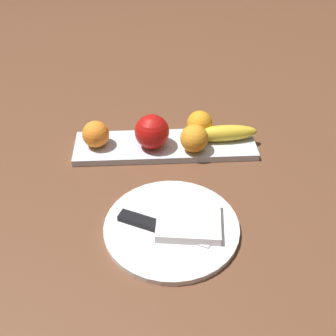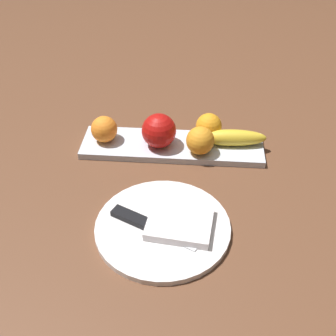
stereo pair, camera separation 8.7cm
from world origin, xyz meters
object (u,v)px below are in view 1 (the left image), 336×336
fruit_tray (165,146)px  banana (224,133)px  dinner_plate (172,227)px  orange_near_banana (200,124)px  knife (149,224)px  orange_near_apple (96,134)px  orange_center (194,139)px  apple (152,132)px  folded_napkin (189,221)px

fruit_tray → banana: bearing=2.7°
dinner_plate → banana: bearing=62.5°
dinner_plate → orange_near_banana: bearing=74.0°
fruit_tray → knife: bearing=-99.3°
orange_near_apple → banana: bearing=1.1°
fruit_tray → knife: (-0.04, -0.26, 0.01)m
orange_center → orange_near_apple: bearing=171.8°
orange_near_banana → dinner_plate: bearing=-106.0°
apple → orange_near_banana: bearing=20.1°
orange_near_banana → orange_center: size_ratio=0.96×
fruit_tray → banana: size_ratio=2.66×
fruit_tray → knife: size_ratio=2.45×
fruit_tray → folded_napkin: 0.26m
fruit_tray → orange_near_banana: size_ratio=6.93×
orange_near_banana → dinner_plate: size_ratio=0.24×
orange_near_banana → dinner_plate: 0.30m
orange_near_banana → knife: bearing=-113.3°
dinner_plate → folded_napkin: size_ratio=2.15×
dinner_plate → knife: 0.04m
apple → banana: 0.17m
dinner_plate → folded_napkin: folded_napkin is taller
folded_napkin → banana: bearing=68.2°
apple → knife: 0.25m
banana → orange_center: (-0.07, -0.04, 0.01)m
banana → orange_near_banana: size_ratio=2.61×
fruit_tray → orange_center: bearing=-25.8°
banana → knife: banana is taller
orange_near_apple → orange_center: (0.22, -0.03, 0.00)m
orange_near_banana → orange_center: 0.07m
fruit_tray → orange_near_apple: bearing=179.7°
apple → folded_napkin: apple is taller
folded_napkin → orange_center: bearing=81.9°
orange_near_apple → folded_napkin: size_ratio=0.52×
knife → orange_center: bearing=90.5°
orange_near_banana → knife: orange_near_banana is taller
apple → banana: (0.17, 0.01, -0.02)m
fruit_tray → orange_near_apple: (-0.16, 0.00, 0.04)m
fruit_tray → apple: 0.06m
orange_near_banana → dinner_plate: orange_near_banana is taller
banana → orange_near_apple: orange_near_apple is taller
fruit_tray → orange_near_apple: 0.16m
apple → folded_napkin: size_ratio=0.66×
fruit_tray → dinner_plate: bearing=-90.0°
apple → orange_near_apple: 0.13m
fruit_tray → knife: 0.26m
orange_near_apple → fruit_tray: bearing=-0.3°
dinner_plate → apple: bearing=96.9°
orange_near_apple → orange_near_banana: 0.24m
orange_near_banana → folded_napkin: bearing=-100.0°
orange_near_apple → orange_center: size_ratio=0.97×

